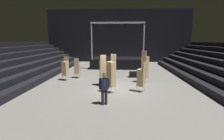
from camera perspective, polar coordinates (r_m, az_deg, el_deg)
ground_plane at (r=11.56m, az=0.99°, el=-6.77°), size 22.00×30.00×0.10m
arena_end_wall at (r=26.06m, az=2.23°, el=11.66°), size 22.00×0.30×8.00m
bleacher_bank_left at (r=15.00m, az=-32.76°, el=1.88°), size 5.25×24.00×3.15m
stage_riser at (r=20.52m, az=1.93°, el=2.70°), size 6.37×3.57×5.35m
man_with_tie at (r=8.54m, az=-2.69°, el=-5.86°), size 0.56×0.37×1.70m
chair_stack_front_left at (r=14.99m, az=-11.88°, el=0.67°), size 0.48×0.48×1.79m
chair_stack_front_right at (r=14.31m, az=-15.85°, el=0.56°), size 0.55×0.55×2.05m
chair_stack_mid_left at (r=10.44m, az=-0.25°, el=-1.32°), size 0.62×0.62×2.48m
chair_stack_mid_right at (r=13.19m, az=11.35°, el=1.08°), size 0.62×0.62×2.56m
chair_stack_mid_centre at (r=12.10m, az=-3.16°, el=-0.15°), size 0.54×0.54×2.31m
chair_stack_rear_left at (r=10.81m, az=10.04°, el=-2.44°), size 0.59×0.59×1.96m
equipment_road_case at (r=15.30m, az=7.75°, el=-1.51°), size 0.97×0.71×0.49m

